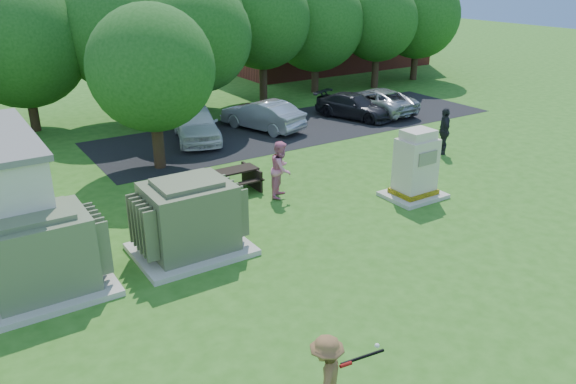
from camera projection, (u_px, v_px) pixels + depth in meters
ground at (381, 297)px, 13.15m from camera, size 120.00×120.00×0.00m
brick_building at (323, 12)px, 41.72m from camera, size 15.00×8.00×8.00m
parking_strip at (303, 126)px, 27.17m from camera, size 20.00×6.00×0.01m
transformer_left at (41, 256)px, 13.01m from camera, size 3.00×2.40×2.07m
transformer_right at (189, 219)px, 14.87m from camera, size 3.00×2.40×2.07m
generator_cabinet at (415, 168)px, 18.46m from camera, size 1.90×1.56×2.32m
picnic_table at (232, 178)px, 19.11m from camera, size 1.82×1.36×0.78m
batter at (326, 377)px, 9.42m from camera, size 1.17×1.11×1.59m
person_by_generator at (413, 166)px, 18.80m from camera, size 0.84×0.79×1.93m
person_at_picnic at (281, 169)px, 18.56m from camera, size 1.17×1.16×1.91m
person_walking_right at (444, 131)px, 22.82m from camera, size 1.01×1.19×1.91m
car_white at (196, 123)px, 24.67m from camera, size 3.02×4.76×1.51m
car_silver_a at (262, 115)px, 26.29m from camera, size 2.69×4.48×1.39m
car_dark at (354, 106)px, 28.33m from camera, size 3.01×4.48×1.21m
car_silver_b at (375, 101)px, 29.24m from camera, size 2.46×4.83×1.31m
batting_equipment at (362, 357)px, 9.57m from camera, size 1.07×0.36×0.22m
tree_row at (154, 34)px, 26.86m from camera, size 41.30×13.30×7.30m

